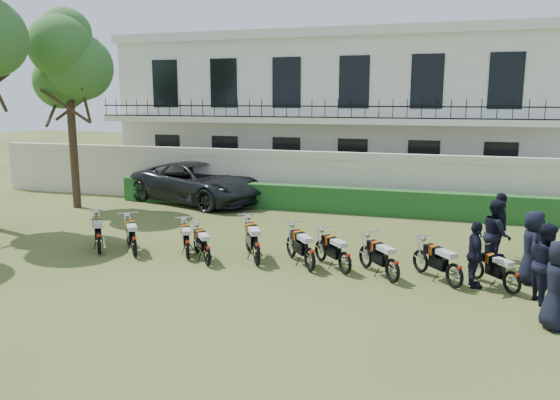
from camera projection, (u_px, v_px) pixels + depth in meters
The scene contains 22 objects.
ground at pixel (235, 260), 15.14m from camera, with size 100.00×100.00×0.00m, color #38481D.
perimeter_wall at pixel (307, 179), 22.43m from camera, with size 30.00×0.35×2.30m.
hedge at pixel (327, 199), 21.51m from camera, with size 18.00×0.60×1.00m, color #1A491C.
building at pixel (337, 113), 27.56m from camera, with size 20.40×9.60×7.40m.
tree_west_near at pixel (68, 60), 21.38m from camera, with size 3.40×3.20×7.90m.
motorcycle_0 at pixel (99, 238), 15.55m from camera, with size 1.29×1.65×1.09m.
motorcycle_1 at pixel (134, 241), 15.29m from camera, with size 1.29×1.55×1.05m.
motorcycle_2 at pixel (187, 244), 15.11m from camera, with size 0.98×1.57×0.97m.
motorcycle_3 at pixel (207, 250), 14.50m from camera, with size 1.19×1.45×0.98m.
motorcycle_4 at pixel (257, 247), 14.49m from camera, with size 1.13×1.88×1.15m.
motorcycle_5 at pixel (310, 254), 14.00m from camera, with size 1.26×1.62×1.07m.
motorcycle_6 at pixel (345, 257), 13.78m from camera, with size 1.30×1.41×1.00m.
motorcycle_7 at pixel (393, 265), 13.14m from camera, with size 1.24×1.51×1.02m.
motorcycle_8 at pixel (455, 270), 12.77m from camera, with size 1.28×1.48×1.02m.
motorcycle_9 at pixel (512, 277), 12.38m from camera, with size 1.15×1.35×0.92m.
suv at pixel (198, 183), 23.33m from camera, with size 2.87×6.22×1.73m, color black.
officer_0 at pixel (558, 285), 10.49m from camera, with size 0.86×0.56×1.76m, color black.
officer_1 at pixel (546, 263), 11.89m from camera, with size 0.86×0.67×1.77m, color black.
officer_2 at pixel (475, 255), 12.82m from camera, with size 0.94×0.39×1.60m, color black.
officer_3 at pixel (533, 247), 13.11m from camera, with size 0.87×0.57×1.79m, color black.
officer_4 at pixel (496, 234), 14.29m from camera, with size 0.90×0.70×1.84m, color black.
officer_5 at pixel (499, 227), 15.04m from camera, with size 1.10×0.46×1.88m, color black.
Camera 1 is at (5.56, -13.54, 4.42)m, focal length 35.00 mm.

